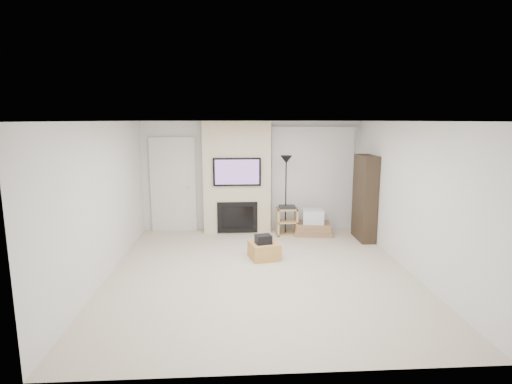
{
  "coord_description": "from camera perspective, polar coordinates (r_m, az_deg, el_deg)",
  "views": [
    {
      "loc": [
        -0.45,
        -6.35,
        2.52
      ],
      "look_at": [
        0.0,
        1.2,
        1.15
      ],
      "focal_mm": 28.0,
      "sensor_mm": 36.0,
      "label": 1
    }
  ],
  "objects": [
    {
      "name": "wall_front",
      "position": [
        3.85,
        3.53,
        -9.02
      ],
      "size": [
        5.0,
        0.0,
        2.5
      ],
      "primitive_type": "cube",
      "rotation": [
        1.57,
        0.0,
        0.0
      ],
      "color": "silver",
      "rests_on": "ground"
    },
    {
      "name": "fireplace_wall",
      "position": [
        8.99,
        -2.74,
        2.03
      ],
      "size": [
        1.5,
        0.47,
        2.5
      ],
      "color": "beige",
      "rests_on": "floor"
    },
    {
      "name": "box_stack",
      "position": [
        9.04,
        8.13,
        -4.64
      ],
      "size": [
        0.9,
        0.73,
        0.56
      ],
      "color": "#99714E",
      "rests_on": "floor"
    },
    {
      "name": "wall_right",
      "position": [
        7.12,
        21.14,
        -0.71
      ],
      "size": [
        0.0,
        5.5,
        2.5
      ],
      "primitive_type": "cube",
      "rotation": [
        1.57,
        0.0,
        1.57
      ],
      "color": "silver",
      "rests_on": "ground"
    },
    {
      "name": "av_stand",
      "position": [
        8.9,
        4.43,
        -3.92
      ],
      "size": [
        0.45,
        0.38,
        0.66
      ],
      "color": "tan",
      "rests_on": "floor"
    },
    {
      "name": "entry_door",
      "position": [
        9.28,
        -11.73,
        0.96
      ],
      "size": [
        1.02,
        0.11,
        2.14
      ],
      "color": "silver",
      "rests_on": "floor"
    },
    {
      "name": "floor_lamp",
      "position": [
        8.75,
        4.32,
        2.77
      ],
      "size": [
        0.26,
        0.26,
        1.76
      ],
      "color": "black",
      "rests_on": "floor"
    },
    {
      "name": "wall_left",
      "position": [
        6.8,
        -20.91,
        -1.19
      ],
      "size": [
        0.0,
        5.5,
        2.5
      ],
      "primitive_type": "cube",
      "rotation": [
        1.57,
        0.0,
        1.57
      ],
      "color": "silver",
      "rests_on": "ground"
    },
    {
      "name": "bookshelf",
      "position": [
        8.73,
        15.3,
        -0.81
      ],
      "size": [
        0.3,
        0.8,
        1.8
      ],
      "color": "black",
      "rests_on": "floor"
    },
    {
      "name": "wall_back",
      "position": [
        9.2,
        -0.57,
        2.33
      ],
      "size": [
        5.0,
        0.0,
        2.5
      ],
      "primitive_type": "cube",
      "rotation": [
        1.57,
        0.0,
        0.0
      ],
      "color": "silver",
      "rests_on": "ground"
    },
    {
      "name": "hvac_vent",
      "position": [
        7.2,
        3.42,
        10.06
      ],
      "size": [
        0.35,
        0.18,
        0.01
      ],
      "primitive_type": "cube",
      "color": "silver",
      "rests_on": "ceiling"
    },
    {
      "name": "ceiling",
      "position": [
        6.37,
        0.65,
        10.09
      ],
      "size": [
        5.0,
        5.5,
        0.0
      ],
      "primitive_type": "cube",
      "color": "white",
      "rests_on": "wall_back"
    },
    {
      "name": "ottoman",
      "position": [
        7.42,
        1.17,
        -8.36
      ],
      "size": [
        0.61,
        0.61,
        0.3
      ],
      "primitive_type": "cube",
      "rotation": [
        0.0,
        0.0,
        0.24
      ],
      "color": "#C08C47",
      "rests_on": "floor"
    },
    {
      "name": "vertical_blinds",
      "position": [
        9.32,
        8.08,
        2.47
      ],
      "size": [
        1.98,
        0.1,
        2.37
      ],
      "color": "silver",
      "rests_on": "floor"
    },
    {
      "name": "floor",
      "position": [
        6.85,
        0.61,
        -11.32
      ],
      "size": [
        5.0,
        5.5,
        0.0
      ],
      "primitive_type": "cube",
      "color": "beige",
      "rests_on": "ground"
    },
    {
      "name": "black_bag",
      "position": [
        7.31,
        1.05,
        -6.77
      ],
      "size": [
        0.32,
        0.28,
        0.16
      ],
      "primitive_type": "cube",
      "rotation": [
        0.0,
        0.0,
        0.24
      ],
      "color": "black",
      "rests_on": "ottoman"
    }
  ]
}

